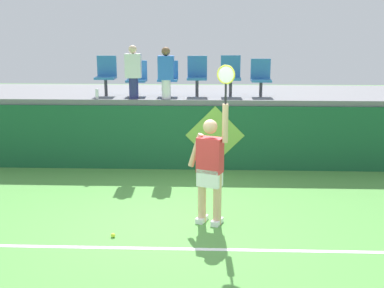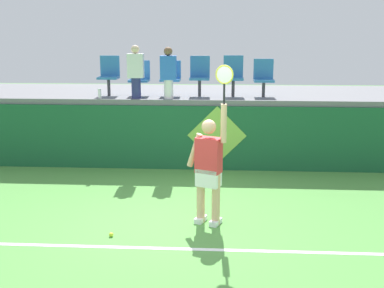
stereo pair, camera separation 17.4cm
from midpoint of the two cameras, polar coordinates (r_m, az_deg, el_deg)
ground_plane at (r=7.57m, az=-2.26°, el=-9.72°), size 40.00×40.00×0.00m
court_back_wall at (r=10.42m, az=-0.54°, el=0.81°), size 11.05×0.20×1.40m
spectator_platform at (r=11.68m, az=-0.06°, el=5.97°), size 11.05×2.93×0.12m
court_baseline_stripe at (r=6.86m, az=-2.92°, el=-12.27°), size 9.94×0.08×0.01m
tennis_player at (r=7.38m, az=2.69°, el=-2.66°), size 0.71×0.39×2.48m
tennis_ball at (r=7.28m, az=-8.90°, el=-10.58°), size 0.07×0.07×0.07m
water_bottle at (r=10.62m, az=-10.46°, el=5.91°), size 0.07×0.07×0.22m
stadium_chair_0 at (r=11.10m, az=-9.37°, el=8.25°), size 0.44×0.42×0.89m
stadium_chair_1 at (r=10.97m, az=-5.79°, el=7.95°), size 0.44×0.42×0.78m
stadium_chair_2 at (r=10.88m, az=-2.09°, el=8.01°), size 0.44×0.42×0.78m
stadium_chair_3 at (r=10.83m, az=1.39°, el=8.29°), size 0.44×0.42×0.89m
stadium_chair_4 at (r=10.83m, az=5.39°, el=8.26°), size 0.44×0.42×0.90m
stadium_chair_5 at (r=10.88m, az=8.96°, el=7.93°), size 0.44×0.42×0.83m
spectator_0 at (r=10.41m, az=-2.34°, el=8.53°), size 0.34×0.20×1.10m
spectator_1 at (r=10.49m, az=-6.23°, el=8.61°), size 0.34×0.20×1.14m
wall_signage_mount at (r=10.47m, az=3.41°, el=-3.10°), size 1.27×0.01×1.41m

